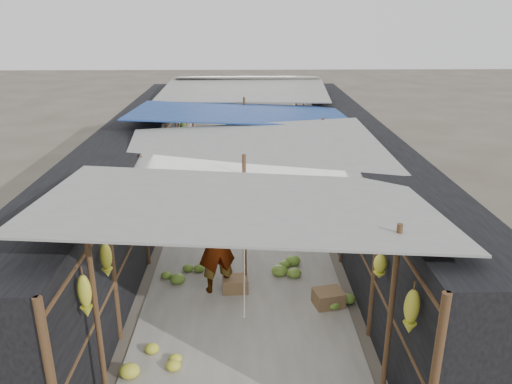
{
  "coord_description": "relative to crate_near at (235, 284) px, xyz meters",
  "views": [
    {
      "loc": [
        0.02,
        -5.22,
        4.91
      ],
      "look_at": [
        0.25,
        4.82,
        1.25
      ],
      "focal_mm": 35.0,
      "sensor_mm": 36.0,
      "label": 1
    }
  ],
  "objects": [
    {
      "name": "market_canopy",
      "position": [
        0.21,
        3.96,
        2.27
      ],
      "size": [
        5.62,
        15.2,
        2.77
      ],
      "color": "brown",
      "rests_on": "ground"
    },
    {
      "name": "crate_near",
      "position": [
        0.0,
        0.0,
        0.0
      ],
      "size": [
        0.49,
        0.4,
        0.28
      ],
      "primitive_type": "cube",
      "rotation": [
        0.0,
        0.0,
        0.06
      ],
      "color": "brown",
      "rests_on": "ground"
    },
    {
      "name": "floor_bananas",
      "position": [
        0.06,
        2.12,
        0.01
      ],
      "size": [
        3.83,
        11.1,
        0.35
      ],
      "color": "gold",
      "rests_on": "ground"
    },
    {
      "name": "crate_back",
      "position": [
        -0.23,
        5.91,
        0.02
      ],
      "size": [
        0.52,
        0.44,
        0.31
      ],
      "primitive_type": "cube",
      "rotation": [
        0.0,
        0.0,
        -0.1
      ],
      "color": "brown",
      "rests_on": "ground"
    },
    {
      "name": "black_basin",
      "position": [
        1.29,
        6.8,
        -0.05
      ],
      "size": [
        0.59,
        0.59,
        0.18
      ],
      "primitive_type": "cylinder",
      "color": "black",
      "rests_on": "ground"
    },
    {
      "name": "vendor_elderly",
      "position": [
        -0.33,
        0.03,
        0.81
      ],
      "size": [
        0.8,
        0.66,
        1.89
      ],
      "primitive_type": "imported",
      "rotation": [
        0.0,
        0.0,
        3.49
      ],
      "color": "silver",
      "rests_on": "ground"
    },
    {
      "name": "hanging_bananas",
      "position": [
        0.24,
        3.39,
        1.52
      ],
      "size": [
        3.95,
        13.58,
        0.88
      ],
      "color": "gold",
      "rests_on": "ground"
    },
    {
      "name": "stall_left",
      "position": [
        -2.52,
        3.63,
        1.01
      ],
      "size": [
        1.4,
        15.0,
        2.3
      ],
      "primitive_type": "cube",
      "color": "black",
      "rests_on": "ground"
    },
    {
      "name": "aisle_slab",
      "position": [
        0.18,
        3.63,
        -0.13
      ],
      "size": [
        3.6,
        16.0,
        0.02
      ],
      "primitive_type": "cube",
      "color": "#9E998E",
      "rests_on": "ground"
    },
    {
      "name": "vendor_seated",
      "position": [
        0.97,
        6.07,
        0.34
      ],
      "size": [
        0.54,
        0.7,
        0.95
      ],
      "primitive_type": "imported",
      "rotation": [
        0.0,
        0.0,
        -1.23
      ],
      "color": "#4C4842",
      "rests_on": "ground"
    },
    {
      "name": "crate_mid",
      "position": [
        1.65,
        -0.52,
        0.01
      ],
      "size": [
        0.57,
        0.5,
        0.3
      ],
      "primitive_type": "cube",
      "rotation": [
        0.0,
        0.0,
        0.23
      ],
      "color": "brown",
      "rests_on": "ground"
    },
    {
      "name": "shopper_blue",
      "position": [
        -0.56,
        3.27,
        0.59
      ],
      "size": [
        0.81,
        0.7,
        1.46
      ],
      "primitive_type": "imported",
      "rotation": [
        0.0,
        0.0,
        -0.22
      ],
      "color": "#203AA2",
      "rests_on": "ground"
    },
    {
      "name": "stall_right",
      "position": [
        2.88,
        3.63,
        1.01
      ],
      "size": [
        1.4,
        15.0,
        2.3
      ],
      "primitive_type": "cube",
      "color": "black",
      "rests_on": "ground"
    }
  ]
}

